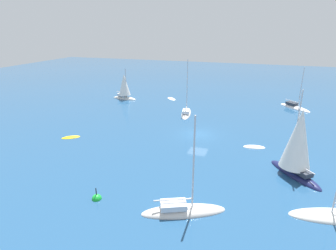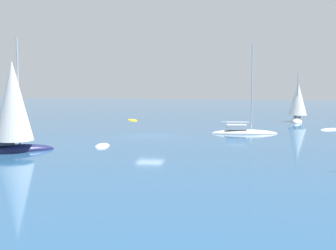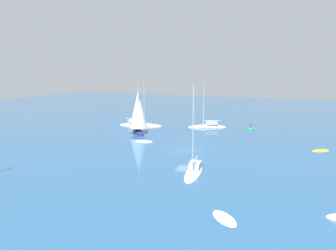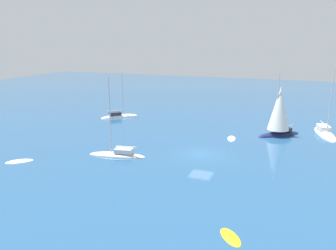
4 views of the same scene
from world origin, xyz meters
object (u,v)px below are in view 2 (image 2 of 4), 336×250
tender (102,146)px  sailboat (244,132)px  tender_1 (331,130)px  rib (132,120)px  channel_buoy (12,127)px  sloop_1 (298,105)px  sailboat_1 (12,110)px

tender → sailboat: (-11.27, 10.53, 0.14)m
tender_1 → rib: bearing=-56.2°
tender → tender_1: size_ratio=0.95×
channel_buoy → sloop_1: bearing=112.9°
tender → channel_buoy: bearing=40.9°
tender → tender_1: (-16.67, 19.37, 0.00)m
rib → sailboat: bearing=15.6°
tender_1 → tender: bearing=-0.7°
tender → rib: bearing=0.4°
rib → sailboat: size_ratio=0.27×
sloop_1 → channel_buoy: bearing=-62.4°
sailboat → sailboat_1: bearing=-146.9°
rib → channel_buoy: bearing=-81.8°
tender → channel_buoy: (-12.19, -15.23, 0.01)m
rib → tender: bearing=-25.6°
channel_buoy → tender_1: bearing=97.4°
sloop_1 → tender_1: sloop_1 is taller
rib → sloop_1: 21.05m
sloop_1 → channel_buoy: (13.37, -31.65, -2.11)m
sailboat_1 → tender: bearing=-4.5°
sailboat → sloop_1: bearing=57.3°
tender → tender_1: bearing=-59.7°
sloop_1 → tender_1: (8.89, 2.94, -2.12)m
rib → channel_buoy: size_ratio=1.70×
tender → channel_buoy: 19.51m
tender → sailboat_1: 7.39m
sailboat → tender: bearing=-143.3°
tender → sloop_1: 30.45m
sailboat_1 → tender_1: (-20.54, 24.86, -3.09)m
tender_1 → channel_buoy: 34.89m
sloop_1 → sailboat_1: sailboat_1 is taller
sloop_1 → sailboat: bearing=-17.7°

